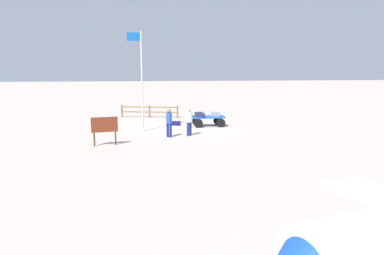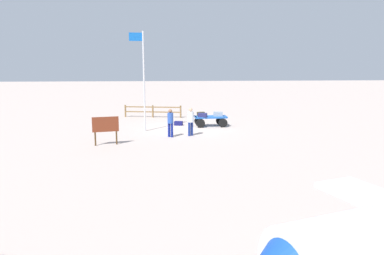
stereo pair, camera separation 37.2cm
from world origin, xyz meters
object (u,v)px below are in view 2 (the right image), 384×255
(luggage_cart, at_px, (210,119))
(signboard, at_px, (106,126))
(suitcase_tan, at_px, (218,114))
(flagpole, at_px, (143,75))
(worker_lead, at_px, (191,119))
(worker_trailing, at_px, (170,121))
(suitcase_dark, at_px, (201,114))
(suitcase_maroon, at_px, (202,115))
(suitcase_grey, at_px, (179,123))

(luggage_cart, xyz_separation_m, signboard, (5.88, 5.03, 0.49))
(suitcase_tan, height_order, flagpole, flagpole)
(worker_lead, height_order, worker_trailing, worker_lead)
(suitcase_tan, bearing_deg, signboard, 38.34)
(suitcase_dark, bearing_deg, worker_lead, 74.29)
(suitcase_maroon, xyz_separation_m, signboard, (5.34, 4.73, 0.17))
(luggage_cart, relative_size, suitcase_grey, 3.50)
(signboard, bearing_deg, luggage_cart, -139.44)
(suitcase_grey, relative_size, worker_lead, 0.38)
(worker_lead, distance_m, signboard, 4.83)
(suitcase_maroon, bearing_deg, signboard, 41.54)
(suitcase_tan, height_order, worker_trailing, worker_trailing)
(suitcase_tan, xyz_separation_m, worker_lead, (2.00, 3.02, 0.13))
(suitcase_tan, relative_size, flagpole, 0.11)
(suitcase_grey, bearing_deg, suitcase_dark, 168.25)
(suitcase_tan, distance_m, signboard, 8.13)
(worker_lead, bearing_deg, suitcase_tan, -123.49)
(suitcase_grey, relative_size, signboard, 0.42)
(signboard, bearing_deg, suitcase_tan, -141.66)
(flagpole, relative_size, signboard, 4.12)
(flagpole, distance_m, signboard, 4.69)
(suitcase_maroon, bearing_deg, worker_trailing, 54.98)
(suitcase_tan, relative_size, worker_lead, 0.41)
(luggage_cart, bearing_deg, suitcase_dark, -19.52)
(suitcase_dark, height_order, worker_lead, worker_lead)
(luggage_cart, xyz_separation_m, worker_lead, (1.50, 3.00, 0.46))
(suitcase_grey, relative_size, flagpole, 0.10)
(suitcase_dark, xyz_separation_m, worker_lead, (0.90, 3.21, 0.15))
(suitcase_maroon, relative_size, suitcase_tan, 0.98)
(worker_lead, bearing_deg, signboard, 24.84)
(suitcase_grey, bearing_deg, worker_lead, 98.82)
(signboard, bearing_deg, worker_lead, -155.16)
(suitcase_maroon, height_order, worker_lead, worker_lead)
(luggage_cart, relative_size, suitcase_maroon, 3.32)
(luggage_cart, height_order, worker_lead, worker_lead)
(suitcase_maroon, height_order, suitcase_grey, suitcase_maroon)
(flagpole, xyz_separation_m, signboard, (1.68, 3.68, -2.38))
(worker_trailing, distance_m, signboard, 3.69)
(worker_lead, height_order, signboard, worker_lead)
(suitcase_maroon, distance_m, suitcase_tan, 1.09)
(suitcase_maroon, distance_m, worker_lead, 2.87)
(luggage_cart, relative_size, suitcase_tan, 3.25)
(suitcase_grey, distance_m, signboard, 6.79)
(suitcase_maroon, distance_m, signboard, 7.13)
(suitcase_grey, bearing_deg, suitcase_maroon, 151.41)
(suitcase_maroon, height_order, worker_trailing, worker_trailing)
(worker_trailing, bearing_deg, suitcase_dark, -120.26)
(luggage_cart, height_order, suitcase_tan, suitcase_tan)
(suitcase_dark, xyz_separation_m, signboard, (5.29, 5.24, 0.17))
(suitcase_maroon, xyz_separation_m, worker_lead, (0.95, 2.70, 0.15))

